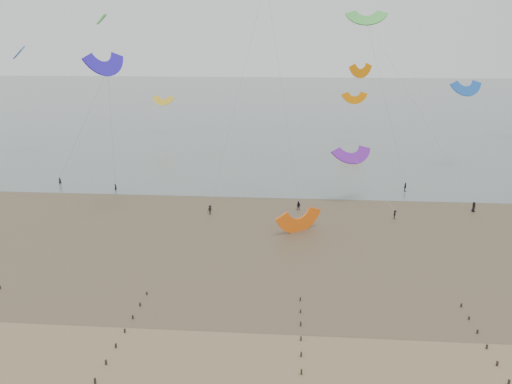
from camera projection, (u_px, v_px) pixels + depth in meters
ground at (258, 364)px, 46.16m from camera, size 500.00×500.00×0.00m
sea_and_shore at (248, 228)px, 79.21m from camera, size 500.00×665.00×0.03m
kitesurfer_lead at (116, 188)px, 97.86m from camera, size 0.66×0.58×1.53m
kitesurfers at (422, 198)px, 91.16m from camera, size 126.32×22.62×1.78m
grounded_kite at (299, 231)px, 77.85m from camera, size 8.94×8.63×3.88m
kites_airborne at (252, 65)px, 124.14m from camera, size 246.33×107.20×39.82m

